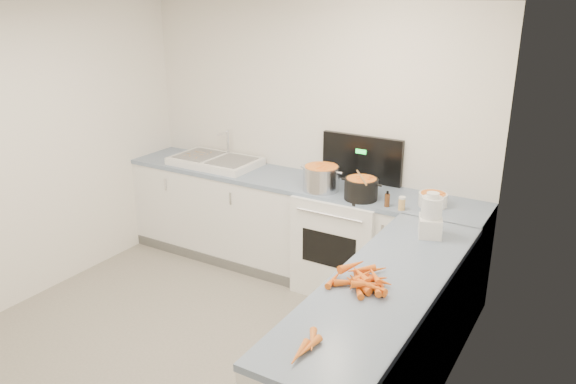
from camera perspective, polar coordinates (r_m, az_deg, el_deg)
The scene contains 19 objects.
floor at distance 4.35m, azimuth -11.38°, elevation -16.75°, with size 3.50×4.00×0.00m, color gray, non-canonical shape.
ceiling at distance 3.53m, azimuth -14.18°, elevation 18.23°, with size 3.50×4.00×0.00m, color white, non-canonical shape.
wall_back at distance 5.31m, azimuth 2.21°, elevation 5.37°, with size 3.50×2.50×0.00m, color white, non-canonical shape.
wall_left at distance 5.08m, azimuth -27.25°, elevation 2.53°, with size 4.00×2.50×0.00m, color white, non-canonical shape.
wall_right at distance 2.93m, azimuth 13.58°, elevation -7.33°, with size 4.00×2.50×0.00m, color white, non-canonical shape.
counter_back at distance 5.31m, azimuth 0.54°, elevation -3.49°, with size 3.50×0.62×0.94m.
counter_right at distance 3.65m, azimuth 9.45°, elevation -15.44°, with size 0.62×2.20×0.94m.
stove at distance 5.07m, azimuth 5.85°, elevation -4.73°, with size 0.76×0.65×1.36m.
sink at distance 5.62m, azimuth -7.39°, elevation 3.14°, with size 0.86×0.52×0.31m.
steel_pot at distance 4.84m, azimuth 3.39°, elevation 1.29°, with size 0.32×0.32×0.23m, color silver.
black_pot at distance 4.66m, azimuth 7.43°, elevation 0.20°, with size 0.28×0.28×0.20m, color black.
wooden_spoon at distance 4.62m, azimuth 7.48°, elevation 1.47°, with size 0.02×0.02×0.38m, color #AD7A47.
mixing_bowl at distance 4.63m, azimuth 14.49°, elevation -0.75°, with size 0.23×0.23×0.11m, color white.
extract_bottle at distance 4.53m, azimuth 10.04°, elevation -0.84°, with size 0.04×0.04×0.11m, color #593319.
spice_jar at distance 4.49m, azimuth 11.48°, elevation -1.23°, with size 0.05×0.05×0.09m, color #E5B266.
food_processor at distance 4.03m, azimuth 14.32°, elevation -2.52°, with size 0.21×0.23×0.32m.
carrot_pile at distance 3.32m, azimuth 7.60°, elevation -8.83°, with size 0.37×0.43×0.09m.
peeled_carrots at distance 2.77m, azimuth 1.94°, elevation -15.41°, with size 0.11×0.30×0.04m.
peelings at distance 5.74m, azimuth -9.11°, elevation 3.81°, with size 0.22×0.28×0.01m.
Camera 1 is at (2.46, -2.53, 2.54)m, focal length 35.00 mm.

